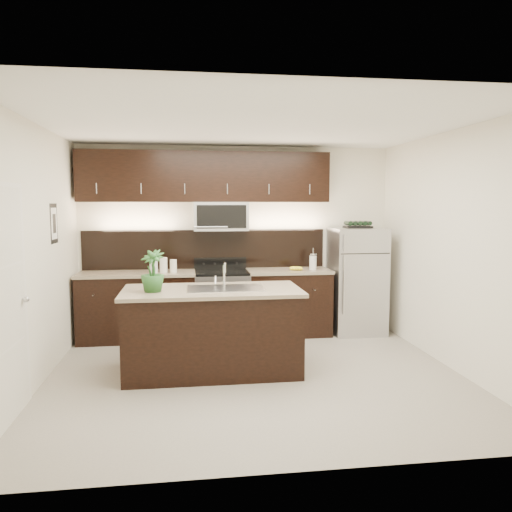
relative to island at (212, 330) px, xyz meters
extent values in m
plane|color=gray|center=(0.46, -0.20, -0.47)|extent=(4.50, 4.50, 0.00)
cube|color=silver|center=(0.46, 1.80, 0.88)|extent=(4.50, 0.02, 2.70)
cube|color=silver|center=(0.46, -2.20, 0.88)|extent=(4.50, 0.02, 2.70)
cube|color=silver|center=(-1.79, -0.20, 0.88)|extent=(0.02, 4.00, 2.70)
cube|color=silver|center=(2.71, -0.20, 0.88)|extent=(0.02, 4.00, 2.70)
cube|color=white|center=(0.46, -0.20, 2.23)|extent=(4.50, 4.00, 0.02)
cube|color=silver|center=(-1.77, -1.00, 0.54)|extent=(0.04, 0.80, 2.02)
sphere|color=silver|center=(-1.74, -0.68, 0.53)|extent=(0.06, 0.06, 0.06)
cube|color=black|center=(-1.78, 0.55, 1.18)|extent=(0.01, 0.32, 0.46)
cube|color=white|center=(-1.78, 0.55, 1.18)|extent=(0.00, 0.24, 0.36)
cube|color=black|center=(-0.96, 1.49, -0.02)|extent=(1.57, 0.62, 0.90)
cube|color=black|center=(1.17, 1.49, -0.02)|extent=(1.16, 0.62, 0.90)
cube|color=#B2B2B7|center=(0.21, 1.49, -0.02)|extent=(0.76, 0.62, 0.90)
cube|color=black|center=(0.21, 1.49, 0.44)|extent=(0.76, 0.60, 0.03)
cube|color=#BFA78F|center=(-0.96, 1.49, 0.45)|extent=(1.59, 0.65, 0.04)
cube|color=#BFA78F|center=(1.17, 1.49, 0.45)|extent=(1.18, 0.65, 0.04)
cube|color=black|center=(0.00, 1.79, 0.75)|extent=(3.49, 0.02, 0.56)
cube|color=#B2B2B7|center=(0.21, 1.60, 1.23)|extent=(0.76, 0.40, 0.40)
cube|color=black|center=(0.00, 1.64, 1.78)|extent=(3.49, 0.33, 0.70)
cube|color=black|center=(0.00, 0.00, -0.02)|extent=(1.90, 0.90, 0.90)
cube|color=#BFA78F|center=(0.00, 0.00, 0.45)|extent=(1.96, 0.96, 0.04)
cube|color=silver|center=(0.15, 0.00, 0.47)|extent=(0.84, 0.50, 0.01)
cylinder|color=silver|center=(0.15, 0.21, 0.59)|extent=(0.03, 0.03, 0.24)
cylinder|color=silver|center=(0.15, 0.14, 0.74)|extent=(0.02, 0.14, 0.02)
cylinder|color=silver|center=(0.15, 0.07, 0.69)|extent=(0.02, 0.02, 0.10)
cube|color=#B2B2B7|center=(2.16, 1.43, 0.29)|extent=(0.74, 0.67, 1.53)
cube|color=black|center=(2.16, 1.43, 1.07)|extent=(0.38, 0.23, 0.03)
cylinder|color=black|center=(2.02, 1.43, 1.12)|extent=(0.06, 0.22, 0.06)
cylinder|color=black|center=(2.09, 1.43, 1.12)|extent=(0.06, 0.22, 0.06)
cylinder|color=black|center=(2.16, 1.43, 1.12)|extent=(0.06, 0.22, 0.06)
cylinder|color=black|center=(2.23, 1.43, 1.12)|extent=(0.06, 0.22, 0.06)
cylinder|color=black|center=(2.31, 1.43, 1.12)|extent=(0.06, 0.22, 0.06)
imported|color=#235220|center=(-0.63, -0.09, 0.69)|extent=(0.33, 0.33, 0.45)
cylinder|color=silver|center=(-0.72, 1.44, 0.59)|extent=(0.11, 0.11, 0.25)
cylinder|color=silver|center=(-0.59, 1.43, 0.57)|extent=(0.10, 0.10, 0.21)
cylinder|color=silver|center=(-0.46, 1.41, 0.56)|extent=(0.09, 0.09, 0.18)
cylinder|color=silver|center=(1.51, 1.44, 0.57)|extent=(0.10, 0.10, 0.20)
cylinder|color=silver|center=(1.51, 1.44, 0.68)|extent=(0.10, 0.10, 0.02)
cylinder|color=silver|center=(1.51, 1.44, 0.73)|extent=(0.01, 0.01, 0.08)
ellipsoid|color=yellow|center=(1.21, 1.41, 0.50)|extent=(0.22, 0.19, 0.06)
camera|label=1|loc=(-0.26, -5.45, 1.41)|focal=35.00mm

